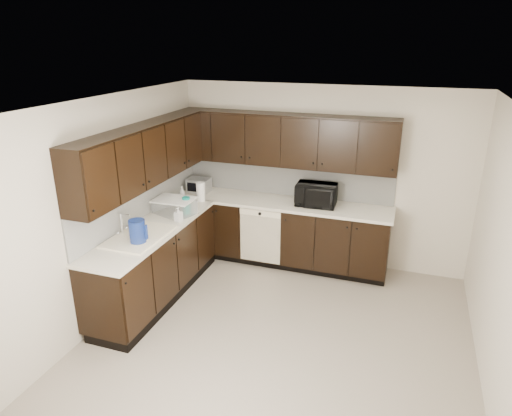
{
  "coord_description": "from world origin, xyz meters",
  "views": [
    {
      "loc": [
        1.12,
        -4.04,
        3.06
      ],
      "look_at": [
        -0.48,
        0.6,
        1.23
      ],
      "focal_mm": 32.0,
      "sensor_mm": 36.0,
      "label": 1
    }
  ],
  "objects": [
    {
      "name": "floor",
      "position": [
        0.0,
        0.0,
        0.0
      ],
      "size": [
        4.0,
        4.0,
        0.0
      ],
      "primitive_type": "plane",
      "color": "#A09485",
      "rests_on": "ground"
    },
    {
      "name": "ceiling",
      "position": [
        0.0,
        0.0,
        2.5
      ],
      "size": [
        4.0,
        4.0,
        0.0
      ],
      "primitive_type": "plane",
      "rotation": [
        3.14,
        0.0,
        0.0
      ],
      "color": "white",
      "rests_on": "wall_back"
    },
    {
      "name": "wall_back",
      "position": [
        0.0,
        2.0,
        1.25
      ],
      "size": [
        4.0,
        0.02,
        2.5
      ],
      "primitive_type": "cube",
      "color": "beige",
      "rests_on": "floor"
    },
    {
      "name": "wall_left",
      "position": [
        -2.0,
        0.0,
        1.25
      ],
      "size": [
        0.02,
        4.0,
        2.5
      ],
      "primitive_type": "cube",
      "color": "beige",
      "rests_on": "floor"
    },
    {
      "name": "wall_right",
      "position": [
        2.0,
        0.0,
        1.25
      ],
      "size": [
        0.02,
        4.0,
        2.5
      ],
      "primitive_type": "cube",
      "color": "beige",
      "rests_on": "floor"
    },
    {
      "name": "wall_front",
      "position": [
        0.0,
        -2.0,
        1.25
      ],
      "size": [
        4.0,
        0.02,
        2.5
      ],
      "primitive_type": "cube",
      "color": "beige",
      "rests_on": "floor"
    },
    {
      "name": "lower_cabinets",
      "position": [
        -1.01,
        1.11,
        0.41
      ],
      "size": [
        3.0,
        2.8,
        0.9
      ],
      "color": "black",
      "rests_on": "floor"
    },
    {
      "name": "countertop",
      "position": [
        -1.01,
        1.11,
        0.92
      ],
      "size": [
        3.03,
        2.83,
        0.04
      ],
      "color": "silver",
      "rests_on": "lower_cabinets"
    },
    {
      "name": "backsplash",
      "position": [
        -1.22,
        1.32,
        1.18
      ],
      "size": [
        3.0,
        2.8,
        0.48
      ],
      "color": "silver",
      "rests_on": "countertop"
    },
    {
      "name": "upper_cabinets",
      "position": [
        -1.1,
        1.2,
        1.77
      ],
      "size": [
        3.0,
        2.8,
        0.7
      ],
      "color": "black",
      "rests_on": "wall_back"
    },
    {
      "name": "dishwasher",
      "position": [
        -0.7,
        1.41,
        0.55
      ],
      "size": [
        0.58,
        0.04,
        0.78
      ],
      "color": "#F8ECCB",
      "rests_on": "lower_cabinets"
    },
    {
      "name": "sink",
      "position": [
        -1.68,
        -0.01,
        0.88
      ],
      "size": [
        0.54,
        0.82,
        0.42
      ],
      "color": "#F8ECCB",
      "rests_on": "countertop"
    },
    {
      "name": "microwave",
      "position": [
        -0.01,
        1.7,
        1.09
      ],
      "size": [
        0.55,
        0.38,
        0.29
      ],
      "primitive_type": "imported",
      "rotation": [
        0.0,
        0.0,
        0.04
      ],
      "color": "black",
      "rests_on": "countertop"
    },
    {
      "name": "soap_bottle_a",
      "position": [
        -1.48,
        0.57,
        1.03
      ],
      "size": [
        0.1,
        0.1,
        0.18
      ],
      "primitive_type": "imported",
      "rotation": [
        0.0,
        0.0,
        -0.24
      ],
      "color": "gray",
      "rests_on": "countertop"
    },
    {
      "name": "soap_bottle_b",
      "position": [
        -1.78,
        1.24,
        1.05
      ],
      "size": [
        0.09,
        0.09,
        0.21
      ],
      "primitive_type": "imported",
      "rotation": [
        0.0,
        0.0,
        0.13
      ],
      "color": "gray",
      "rests_on": "countertop"
    },
    {
      "name": "toaster_oven",
      "position": [
        -1.75,
        1.71,
        1.04
      ],
      "size": [
        0.32,
        0.24,
        0.2
      ],
      "primitive_type": "cube",
      "rotation": [
        0.0,
        0.0,
        -0.01
      ],
      "color": "silver",
      "rests_on": "countertop"
    },
    {
      "name": "storage_bin",
      "position": [
        -1.66,
        0.79,
        1.03
      ],
      "size": [
        0.58,
        0.5,
        0.19
      ],
      "primitive_type": "cube",
      "rotation": [
        0.0,
        0.0,
        -0.35
      ],
      "color": "silver",
      "rests_on": "countertop"
    },
    {
      "name": "blue_pitcher",
      "position": [
        -1.6,
        -0.15,
        1.08
      ],
      "size": [
        0.2,
        0.2,
        0.27
      ],
      "primitive_type": "cylinder",
      "rotation": [
        0.0,
        0.0,
        -0.08
      ],
      "color": "navy",
      "rests_on": "countertop"
    },
    {
      "name": "teal_tumbler",
      "position": [
        -1.51,
        0.84,
        1.05
      ],
      "size": [
        0.11,
        0.11,
        0.22
      ],
      "primitive_type": "cylinder",
      "rotation": [
        0.0,
        0.0,
        0.07
      ],
      "color": "#0B8175",
      "rests_on": "countertop"
    },
    {
      "name": "paper_towel_roll",
      "position": [
        -1.55,
        1.35,
        1.07
      ],
      "size": [
        0.14,
        0.14,
        0.27
      ],
      "primitive_type": "cylinder",
      "rotation": [
        0.0,
        0.0,
        0.2
      ],
      "color": "white",
      "rests_on": "countertop"
    }
  ]
}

